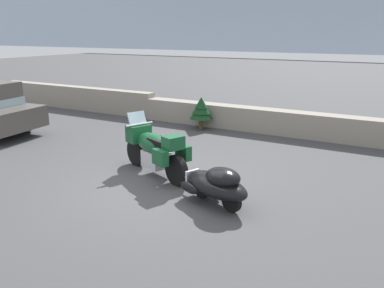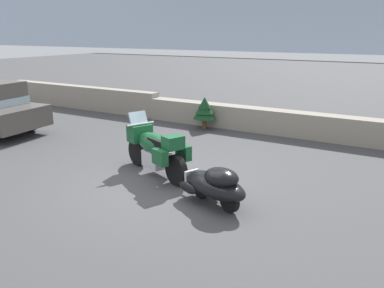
# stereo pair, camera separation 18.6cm
# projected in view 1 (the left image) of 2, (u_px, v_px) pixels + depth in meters

# --- Properties ---
(ground_plane) EXTENTS (80.00, 80.00, 0.00)m
(ground_plane) POSITION_uv_depth(u_px,v_px,m) (157.00, 185.00, 8.39)
(ground_plane) COLOR #424244
(stone_guard_wall) EXTENTS (24.00, 0.61, 0.94)m
(stone_guard_wall) POSITION_uv_depth(u_px,v_px,m) (256.00, 118.00, 12.90)
(stone_guard_wall) COLOR gray
(stone_guard_wall) RESTS_ON ground
(touring_motorcycle) EXTENTS (2.19, 1.26, 1.33)m
(touring_motorcycle) POSITION_uv_depth(u_px,v_px,m) (154.00, 148.00, 8.89)
(touring_motorcycle) COLOR black
(touring_motorcycle) RESTS_ON ground
(car_shaped_trailer) EXTENTS (2.17, 1.22, 0.76)m
(car_shaped_trailer) POSITION_uv_depth(u_px,v_px,m) (216.00, 184.00, 7.36)
(car_shaped_trailer) COLOR black
(car_shaped_trailer) RESTS_ON ground
(pine_sapling_near) EXTENTS (0.78, 0.78, 1.07)m
(pine_sapling_near) POSITION_uv_depth(u_px,v_px,m) (201.00, 109.00, 13.12)
(pine_sapling_near) COLOR brown
(pine_sapling_near) RESTS_ON ground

